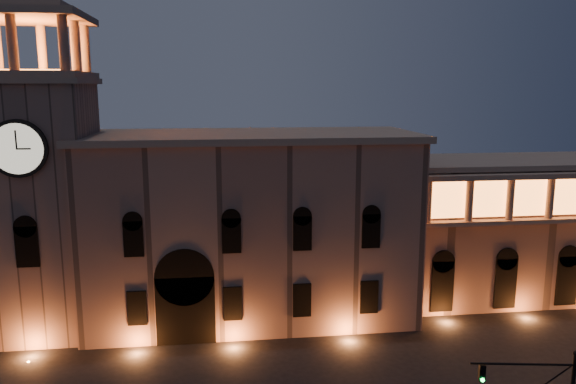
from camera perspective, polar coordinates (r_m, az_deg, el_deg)
The scene contains 3 objects.
government_building at distance 53.31m, azimuth -3.86°, elevation -3.48°, with size 30.80×12.80×17.60m.
clock_tower at distance 53.76m, azimuth -23.85°, elevation -0.19°, with size 9.80×9.80×32.40m.
colonnade_wing at distance 66.75m, azimuth 26.71°, elevation -2.99°, with size 40.60×11.50×14.50m.
Camera 1 is at (-5.07, -29.68, 21.76)m, focal length 35.00 mm.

